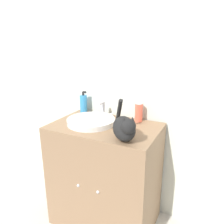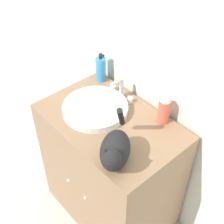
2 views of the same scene
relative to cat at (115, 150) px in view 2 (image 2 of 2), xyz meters
name	(u,v)px [view 2 (image 2 of 2)]	position (x,y,z in m)	size (l,w,h in m)	color
wall_back	(154,39)	(-0.24, 0.49, 0.30)	(6.00, 0.05, 2.50)	silver
vanity_cabinet	(110,170)	(-0.24, 0.18, -0.52)	(0.82, 0.54, 0.87)	#8C6B4C
sink_basin	(95,108)	(-0.35, 0.17, -0.07)	(0.37, 0.37, 0.04)	white
faucet	(120,89)	(-0.35, 0.36, -0.03)	(0.19, 0.10, 0.14)	silver
cat	(115,150)	(0.00, 0.00, 0.00)	(0.26, 0.31, 0.25)	black
soap_bottle	(101,69)	(-0.56, 0.39, 0.00)	(0.06, 0.06, 0.20)	#338CCC
spray_bottle	(164,109)	(-0.04, 0.39, 0.00)	(0.06, 0.06, 0.18)	#EF6047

